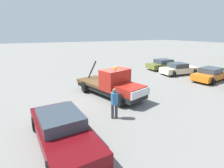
{
  "coord_description": "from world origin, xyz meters",
  "views": [
    {
      "loc": [
        11.53,
        -5.46,
        4.69
      ],
      "look_at": [
        0.5,
        0.0,
        1.05
      ],
      "focal_mm": 28.0,
      "sensor_mm": 36.0,
      "label": 1
    }
  ],
  "objects_px": {
    "tow_truck": "(112,85)",
    "foreground_car": "(62,129)",
    "parked_car_olive": "(164,64)",
    "parked_car_orange": "(211,74)",
    "person_near_truck": "(114,101)",
    "parked_car_cream": "(179,69)"
  },
  "relations": [
    {
      "from": "tow_truck",
      "to": "parked_car_olive",
      "type": "bearing_deg",
      "value": 103.29
    },
    {
      "from": "person_near_truck",
      "to": "parked_car_orange",
      "type": "xyz_separation_m",
      "value": [
        -2.91,
        12.43,
        -0.38
      ]
    },
    {
      "from": "tow_truck",
      "to": "person_near_truck",
      "type": "xyz_separation_m",
      "value": [
        3.18,
        -1.46,
        0.1
      ]
    },
    {
      "from": "person_near_truck",
      "to": "tow_truck",
      "type": "bearing_deg",
      "value": 175.45
    },
    {
      "from": "parked_car_orange",
      "to": "foreground_car",
      "type": "bearing_deg",
      "value": -175.56
    },
    {
      "from": "tow_truck",
      "to": "parked_car_cream",
      "type": "height_order",
      "value": "tow_truck"
    },
    {
      "from": "parked_car_orange",
      "to": "tow_truck",
      "type": "bearing_deg",
      "value": 168.89
    },
    {
      "from": "parked_car_orange",
      "to": "person_near_truck",
      "type": "bearing_deg",
      "value": -176.54
    },
    {
      "from": "person_near_truck",
      "to": "parked_car_olive",
      "type": "bearing_deg",
      "value": 147.55
    },
    {
      "from": "parked_car_cream",
      "to": "foreground_car",
      "type": "bearing_deg",
      "value": -147.28
    },
    {
      "from": "parked_car_olive",
      "to": "parked_car_orange",
      "type": "bearing_deg",
      "value": -84.53
    },
    {
      "from": "foreground_car",
      "to": "person_near_truck",
      "type": "bearing_deg",
      "value": 103.79
    },
    {
      "from": "tow_truck",
      "to": "foreground_car",
      "type": "height_order",
      "value": "tow_truck"
    },
    {
      "from": "person_near_truck",
      "to": "foreground_car",
      "type": "bearing_deg",
      "value": -51.87
    },
    {
      "from": "parked_car_olive",
      "to": "parked_car_orange",
      "type": "height_order",
      "value": "same"
    },
    {
      "from": "person_near_truck",
      "to": "parked_car_cream",
      "type": "bearing_deg",
      "value": 138.75
    },
    {
      "from": "foreground_car",
      "to": "parked_car_olive",
      "type": "height_order",
      "value": "same"
    },
    {
      "from": "parked_car_olive",
      "to": "parked_car_orange",
      "type": "relative_size",
      "value": 0.97
    },
    {
      "from": "parked_car_olive",
      "to": "parked_car_cream",
      "type": "height_order",
      "value": "same"
    },
    {
      "from": "person_near_truck",
      "to": "parked_car_cream",
      "type": "distance_m",
      "value": 13.23
    },
    {
      "from": "tow_truck",
      "to": "parked_car_orange",
      "type": "height_order",
      "value": "tow_truck"
    },
    {
      "from": "tow_truck",
      "to": "parked_car_orange",
      "type": "xyz_separation_m",
      "value": [
        0.27,
        10.97,
        -0.28
      ]
    }
  ]
}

